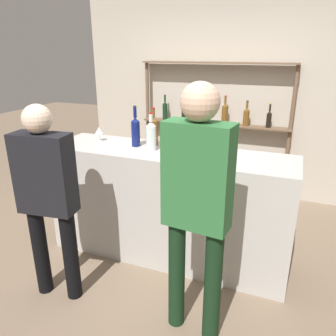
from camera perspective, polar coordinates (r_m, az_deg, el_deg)
name	(u,v)px	position (r m, az deg, el deg)	size (l,w,h in m)	color
ground_plane	(168,253)	(3.48, 0.00, -14.56)	(16.00, 16.00, 0.00)	#7A6651
bar_counter	(168,205)	(3.21, 0.00, -6.46)	(2.31, 0.62, 1.10)	#B7B2AD
back_wall	(218,93)	(4.74, 8.72, 12.74)	(3.91, 0.12, 2.80)	#B2A899
back_shelf	(214,110)	(4.59, 8.07, 10.03)	(2.06, 0.18, 1.82)	brown
counter_bottle_0	(154,130)	(3.18, -2.52, 6.61)	(0.08, 0.08, 0.36)	brown
counter_bottle_1	(136,131)	(3.15, -5.67, 6.44)	(0.08, 0.08, 0.39)	#0F1956
counter_bottle_2	(151,135)	(2.99, -2.97, 5.68)	(0.09, 0.09, 0.35)	silver
wine_glass	(99,131)	(3.40, -11.93, 6.37)	(0.08, 0.08, 0.14)	silver
ice_bucket	(183,138)	(2.99, 2.56, 5.23)	(0.23, 0.23, 0.24)	#B2B2B7
cork_jar	(219,151)	(2.81, 8.82, 2.88)	(0.12, 0.12, 0.13)	silver
customer_right	(197,198)	(2.12, 5.06, -5.15)	(0.45, 0.24, 1.81)	black
customer_left	(47,192)	(2.68, -20.33, -3.88)	(0.46, 0.25, 1.62)	black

